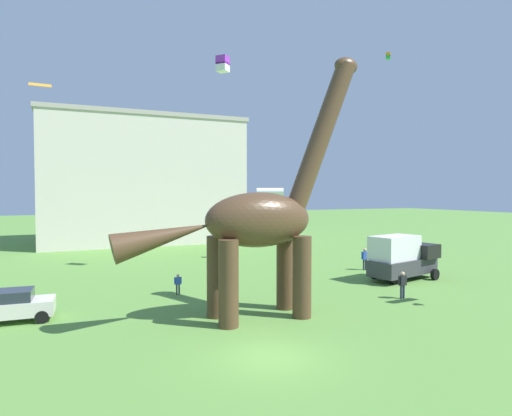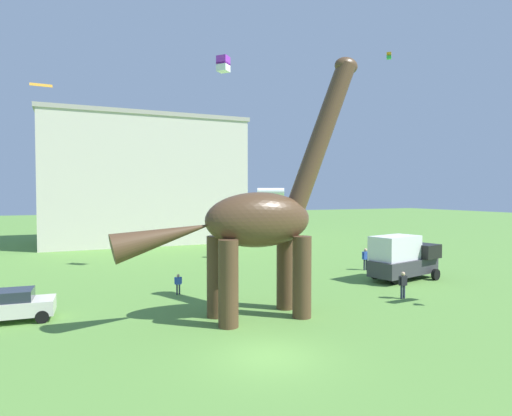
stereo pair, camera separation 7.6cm
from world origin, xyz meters
name	(u,v)px [view 1 (the left image)]	position (x,y,z in m)	size (l,w,h in m)	color
ground_plane	(269,356)	(0.00, 0.00, 0.00)	(240.00, 240.00, 0.00)	#5B8E3D
dinosaur_sculpture	(258,220)	(1.74, 4.95, 4.93)	(13.03, 2.76, 13.62)	#513823
parked_sedan_left	(7,306)	(-9.73, 9.08, 0.81)	(4.30, 2.04, 1.55)	silver
parked_box_truck	(402,257)	(15.06, 9.34, 1.65)	(5.93, 3.32, 3.20)	#38383D
person_vendor_side	(178,282)	(-0.79, 11.38, 0.76)	(0.47, 0.21, 1.26)	#2D3347
person_far_spectator	(403,282)	(11.15, 4.99, 0.97)	(0.60, 0.26, 1.60)	#2D3347
person_photographer	(365,257)	(15.10, 13.59, 1.07)	(0.66, 0.29, 1.77)	#2D3347
kite_high_right	(388,56)	(18.00, 14.44, 17.80)	(0.53, 0.53, 0.53)	orange
kite_trailing	(223,64)	(4.28, 17.37, 16.29)	(1.17, 1.17, 1.19)	purple
kite_mid_center	(270,192)	(10.54, 21.93, 6.36)	(2.57, 2.53, 0.73)	white
kite_apex	(40,85)	(-8.87, 25.48, 15.20)	(1.78, 1.30, 0.50)	orange
background_building_block	(142,180)	(1.93, 42.27, 7.85)	(24.31, 13.69, 15.68)	beige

